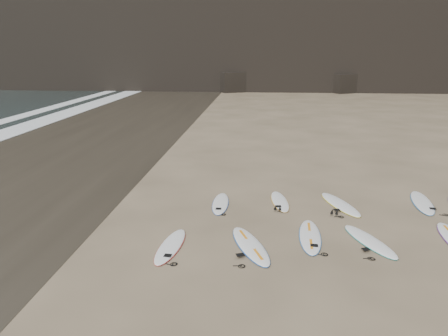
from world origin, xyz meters
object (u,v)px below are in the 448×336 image
object	(u,v)px
surfboard_2	(310,236)
surfboard_6	(280,201)
surfboard_1	(250,245)
surfboard_8	(422,202)
surfboard_0	(171,246)
surfboard_5	(220,203)
surfboard_3	(370,241)
surfboard_7	(340,204)

from	to	relation	value
surfboard_2	surfboard_6	xyz separation A→B (m)	(-0.76, 3.00, -0.01)
surfboard_1	surfboard_8	world-z (taller)	surfboard_1
surfboard_0	surfboard_8	world-z (taller)	surfboard_8
surfboard_5	surfboard_8	world-z (taller)	surfboard_8
surfboard_3	surfboard_6	distance (m)	4.00
surfboard_1	surfboard_3	bearing A→B (deg)	-10.23
surfboard_7	surfboard_1	bearing A→B (deg)	-149.13
surfboard_1	surfboard_6	distance (m)	3.88
surfboard_2	surfboard_8	distance (m)	5.41
surfboard_2	surfboard_6	distance (m)	3.09
surfboard_2	surfboard_7	size ratio (longest dim) A/B	0.98
surfboard_7	surfboard_2	bearing A→B (deg)	-134.01
surfboard_1	surfboard_6	xyz separation A→B (m)	(0.97, 3.76, -0.01)
surfboard_2	surfboard_8	size ratio (longest dim) A/B	0.97
surfboard_7	surfboard_5	bearing A→B (deg)	164.74
surfboard_0	surfboard_1	xyz separation A→B (m)	(2.22, 0.22, 0.01)
surfboard_3	surfboard_5	world-z (taller)	surfboard_3
surfboard_2	surfboard_3	xyz separation A→B (m)	(1.66, -0.19, -0.00)
surfboard_3	surfboard_1	bearing A→B (deg)	168.18
surfboard_0	surfboard_3	xyz separation A→B (m)	(5.61, 0.79, 0.00)
surfboard_5	surfboard_3	bearing A→B (deg)	-32.45
surfboard_8	surfboard_0	bearing A→B (deg)	-144.64
surfboard_2	surfboard_0	bearing A→B (deg)	-163.00
surfboard_1	surfboard_6	bearing A→B (deg)	55.74
surfboard_1	surfboard_3	xyz separation A→B (m)	(3.39, 0.57, -0.00)
surfboard_1	surfboard_5	bearing A→B (deg)	89.02
surfboard_2	surfboard_3	world-z (taller)	surfboard_2
surfboard_2	surfboard_6	size ratio (longest dim) A/B	1.13
surfboard_0	surfboard_2	bearing A→B (deg)	18.93
surfboard_1	surfboard_8	size ratio (longest dim) A/B	1.02
surfboard_7	surfboard_0	bearing A→B (deg)	-162.83
surfboard_2	surfboard_3	distance (m)	1.67
surfboard_6	surfboard_7	world-z (taller)	surfboard_7
surfboard_3	surfboard_5	xyz separation A→B (m)	(-4.54, 2.78, -0.00)
surfboard_1	surfboard_8	distance (m)	7.26
surfboard_1	surfboard_6	size ratio (longest dim) A/B	1.18
surfboard_1	surfboard_2	bearing A→B (deg)	3.92
surfboard_1	surfboard_2	world-z (taller)	surfboard_1
surfboard_0	surfboard_1	distance (m)	2.23
surfboard_5	surfboard_6	bearing A→B (deg)	9.87
surfboard_0	surfboard_8	distance (m)	9.29
surfboard_6	surfboard_8	world-z (taller)	surfboard_8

